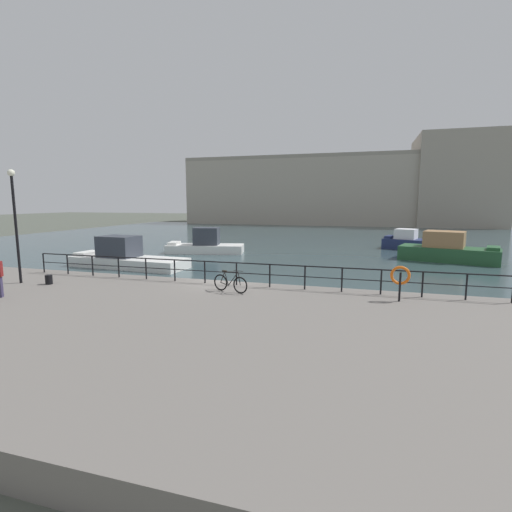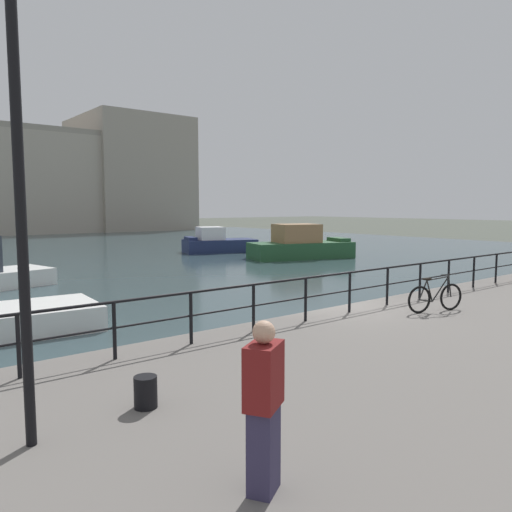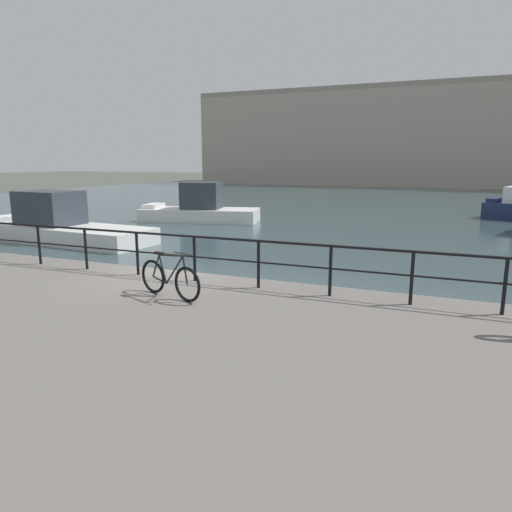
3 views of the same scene
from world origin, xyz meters
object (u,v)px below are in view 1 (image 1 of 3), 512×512
at_px(harbor_building, 363,190).
at_px(moored_red_daysailer, 205,245).
at_px(moored_blue_motorboat, 412,242).
at_px(quay_lamp_post, 15,213).
at_px(moored_green_narrowboat, 448,250).
at_px(moored_cabin_cruiser, 125,257).
at_px(life_ring_stand, 400,277).
at_px(parked_bicycle, 230,283).
at_px(mooring_bollard, 49,280).

height_order(harbor_building, moored_red_daysailer, harbor_building).
distance_m(moored_blue_motorboat, quay_lamp_post, 32.80).
height_order(moored_green_narrowboat, quay_lamp_post, quay_lamp_post).
relative_size(moored_cabin_cruiser, life_ring_stand, 6.33).
height_order(parked_bicycle, quay_lamp_post, quay_lamp_post).
xyz_separation_m(harbor_building, moored_blue_motorboat, (5.22, -41.01, -6.27)).
height_order(harbor_building, mooring_bollard, harbor_building).
bearing_deg(mooring_bollard, quay_lamp_post, -174.16).
distance_m(harbor_building, moored_blue_motorboat, 41.81).
relative_size(moored_blue_motorboat, parked_bicycle, 3.49).
height_order(moored_blue_motorboat, parked_bicycle, moored_blue_motorboat).
distance_m(moored_cabin_cruiser, moored_green_narrowboat, 24.49).
bearing_deg(moored_green_narrowboat, harbor_building, 115.23).
distance_m(moored_red_daysailer, moored_green_narrowboat, 20.19).
relative_size(moored_blue_motorboat, life_ring_stand, 4.29).
relative_size(moored_red_daysailer, mooring_bollard, 16.45).
height_order(moored_red_daysailer, mooring_bollard, moored_red_daysailer).
bearing_deg(moored_green_narrowboat, parked_bicycle, -107.17).
height_order(mooring_bollard, quay_lamp_post, quay_lamp_post).
height_order(moored_cabin_cruiser, parked_bicycle, moored_cabin_cruiser).
xyz_separation_m(mooring_bollard, quay_lamp_post, (-1.52, -0.16, 3.13)).
bearing_deg(moored_cabin_cruiser, parked_bicycle, 148.12).
xyz_separation_m(harbor_building, moored_red_daysailer, (-13.08, -49.21, -6.22)).
relative_size(moored_red_daysailer, moored_cabin_cruiser, 0.82).
distance_m(moored_green_narrowboat, mooring_bollard, 27.41).
height_order(moored_red_daysailer, life_ring_stand, moored_red_daysailer).
xyz_separation_m(moored_green_narrowboat, quay_lamp_post, (-21.96, -18.42, 3.22)).
xyz_separation_m(moored_red_daysailer, parked_bicycle, (8.48, -16.39, 0.40)).
relative_size(harbor_building, quay_lamp_post, 11.23).
relative_size(mooring_bollard, life_ring_stand, 0.31).
height_order(harbor_building, parked_bicycle, harbor_building).
height_order(moored_cabin_cruiser, mooring_bollard, moored_cabin_cruiser).
height_order(moored_red_daysailer, parked_bicycle, moored_red_daysailer).
xyz_separation_m(moored_cabin_cruiser, parked_bicycle, (10.92, -7.90, 0.44)).
xyz_separation_m(harbor_building, moored_cabin_cruiser, (-15.52, -57.70, -6.26)).
relative_size(moored_cabin_cruiser, parked_bicycle, 5.16).
distance_m(moored_cabin_cruiser, quay_lamp_post, 9.66).
bearing_deg(parked_bicycle, harbor_building, 102.40).
distance_m(moored_red_daysailer, mooring_bollard, 17.36).
relative_size(moored_blue_motorboat, moored_red_daysailer, 0.83).
bearing_deg(mooring_bollard, moored_green_narrowboat, 41.79).
bearing_deg(mooring_bollard, moored_blue_motorboat, 53.99).
relative_size(moored_green_narrowboat, parked_bicycle, 4.38).
relative_size(parked_bicycle, life_ring_stand, 1.23).
xyz_separation_m(harbor_building, parked_bicycle, (-4.60, -65.60, -5.82)).
height_order(harbor_building, life_ring_stand, harbor_building).
xyz_separation_m(moored_green_narrowboat, life_ring_stand, (-4.82, -16.84, 0.85)).
height_order(harbor_building, moored_blue_motorboat, harbor_building).
bearing_deg(moored_blue_motorboat, moored_cabin_cruiser, 56.87).
relative_size(parked_bicycle, quay_lamp_post, 0.32).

